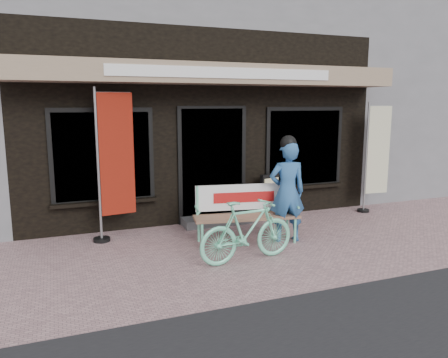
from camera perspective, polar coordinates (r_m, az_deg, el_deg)
name	(u,v)px	position (r m, az deg, el deg)	size (l,w,h in m)	color
ground	(257,253)	(6.74, 4.30, -9.66)	(70.00, 70.00, 0.00)	#A57E81
storefront	(171,72)	(11.06, -6.96, 13.67)	(7.00, 6.77, 6.00)	black
neighbor_right_near	(421,86)	(15.90, 24.31, 11.02)	(10.00, 7.00, 5.60)	slate
bench	(245,209)	(7.18, 2.82, -3.87)	(1.76, 0.72, 0.93)	#75E4B7
person	(287,190)	(7.18, 8.25, -1.40)	(0.67, 0.51, 1.75)	#2C5E99
bicycle	(247,231)	(6.29, 3.07, -6.78)	(0.42, 1.50, 0.90)	#75E4B7
nobori_red	(114,163)	(7.33, -14.21, 2.07)	(0.74, 0.31, 2.50)	gray
nobori_cream	(376,156)	(9.57, 19.22, 2.86)	(0.67, 0.27, 2.27)	gray
menu_stand	(270,196)	(8.63, 5.97, -2.19)	(0.44, 0.22, 0.88)	black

